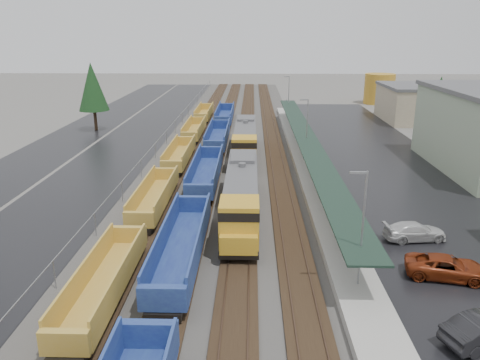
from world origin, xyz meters
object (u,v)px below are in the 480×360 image
Objects in this scene: well_string_yellow at (155,197)px; well_string_blue at (197,202)px; storage_tank at (379,89)px; parked_car_east_b at (447,267)px; locomotive_lead at (241,195)px; parked_car_east_c at (415,232)px; locomotive_trail at (245,140)px.

well_string_blue reaches higher than well_string_yellow.
storage_tank is 80.78m from parked_car_east_b.
well_string_yellow is 76.91m from storage_tank.
parked_car_east_c is at bearing -15.29° from locomotive_lead.
storage_tank reaches higher than well_string_yellow.
storage_tank reaches higher than parked_car_east_b.
well_string_yellow is 1.00× the size of well_string_blue.
storage_tank reaches higher than well_string_blue.
parked_car_east_c is at bearing -102.17° from storage_tank.
locomotive_lead is at bearing -14.16° from well_string_blue.
locomotive_trail reaches higher than well_string_blue.
well_string_blue is at bearing -116.01° from storage_tank.
well_string_yellow is (-8.00, -18.54, -1.18)m from locomotive_trail.
storage_tank is at bearing 67.05° from locomotive_lead.
well_string_yellow is at bearing 72.94° from parked_car_east_b.
parked_car_east_b reaches higher than parked_car_east_c.
well_string_blue is at bearing -19.94° from well_string_yellow.
storage_tank is 75.05m from parked_car_east_c.
parked_car_east_c is (17.65, -4.74, -0.52)m from well_string_blue.
storage_tank is (29.46, 69.59, 1.03)m from locomotive_lead.
storage_tank reaches higher than parked_car_east_c.
locomotive_trail is 0.18× the size of well_string_blue.
parked_car_east_c is at bearing -15.96° from well_string_yellow.
well_string_yellow is 19.71× the size of parked_car_east_b.
locomotive_lead and locomotive_trail have the same top height.
locomotive_lead is at bearing -90.00° from locomotive_trail.
parked_car_east_c is at bearing -61.10° from locomotive_trail.
well_string_yellow is at bearing 162.90° from locomotive_lead.
locomotive_trail is at bearing 36.20° from parked_car_east_b.
parked_car_east_c is at bearing 13.63° from parked_car_east_b.
parked_car_east_b is at bearing -101.16° from storage_tank.
parked_car_east_b is at bearing -30.79° from well_string_blue.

